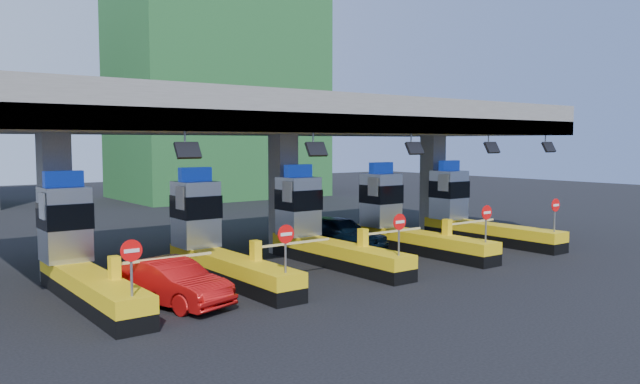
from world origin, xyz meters
TOP-DOWN VIEW (x-y plane):
  - ground at (0.00, 0.00)m, footprint 120.00×120.00m
  - toll_canopy at (0.00, 2.87)m, footprint 28.00×12.09m
  - toll_lane_far_left at (-10.00, 0.28)m, footprint 4.43×8.00m
  - toll_lane_left at (-5.00, 0.28)m, footprint 4.43×8.00m
  - toll_lane_center at (0.00, 0.28)m, footprint 4.43×8.00m
  - toll_lane_right at (5.00, 0.28)m, footprint 4.43×8.00m
  - toll_lane_far_right at (10.00, 0.28)m, footprint 4.43×8.00m
  - bg_building_scaffold at (12.00, 32.00)m, footprint 18.00×12.00m
  - van at (2.43, 1.95)m, footprint 3.02×5.25m
  - red_car at (-7.99, -2.53)m, footprint 2.75×4.68m

SIDE VIEW (x-z plane):
  - ground at x=0.00m, z-range 0.00..0.00m
  - red_car at x=-7.99m, z-range 0.00..1.46m
  - van at x=2.43m, z-range 0.00..1.68m
  - toll_lane_far_left at x=-10.00m, z-range -0.68..3.47m
  - toll_lane_left at x=-5.00m, z-range -0.68..3.47m
  - toll_lane_center at x=0.00m, z-range -0.68..3.47m
  - toll_lane_right at x=5.00m, z-range -0.68..3.47m
  - toll_lane_far_right at x=10.00m, z-range -0.68..3.47m
  - toll_canopy at x=0.00m, z-range 2.63..9.63m
  - bg_building_scaffold at x=12.00m, z-range 0.00..28.00m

